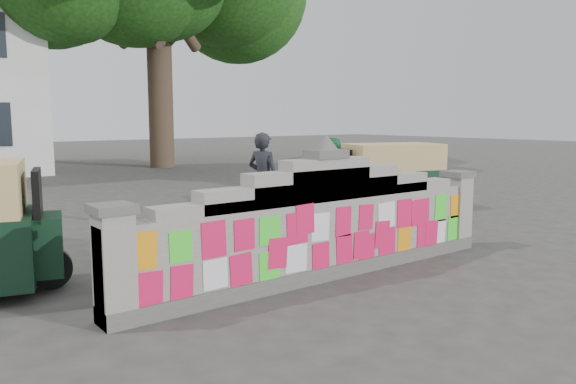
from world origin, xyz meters
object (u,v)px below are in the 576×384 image
cyclist_bike (263,211)px  cyclist_rider (263,192)px  pedestrian (333,183)px  rickshaw_right (389,175)px

cyclist_bike → cyclist_rider: (0.00, 0.00, 0.35)m
pedestrian → rickshaw_right: (2.67, 0.92, -0.08)m
cyclist_bike → rickshaw_right: rickshaw_right is taller
cyclist_rider → cyclist_bike: bearing=67.9°
pedestrian → rickshaw_right: bearing=92.7°
cyclist_bike → rickshaw_right: 4.42m
rickshaw_right → cyclist_bike: bearing=28.0°
cyclist_bike → cyclist_rider: cyclist_rider is taller
cyclist_rider → pedestrian: size_ratio=0.94×
cyclist_bike → pedestrian: size_ratio=1.05×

